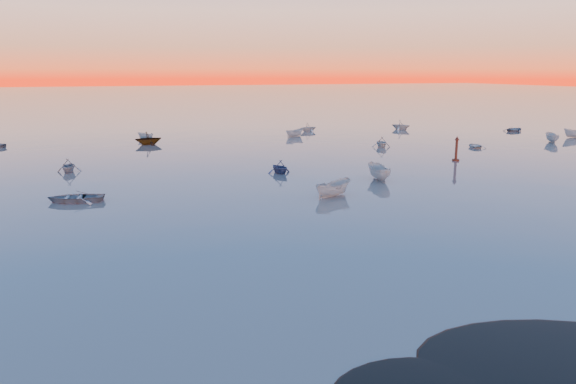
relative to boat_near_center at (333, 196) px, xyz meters
name	(u,v)px	position (x,y,z in m)	size (l,w,h in m)	color
ground	(169,126)	(-4.30, 70.86, 0.00)	(600.00, 600.00, 0.00)	#635953
mud_lobes	(559,369)	(-4.30, -30.14, 0.01)	(140.00, 6.00, 0.07)	black
moored_fleet	(224,160)	(-4.30, 23.86, 0.00)	(124.00, 58.00, 1.20)	#BBBBB6
boat_near_center	(333,196)	(0.00, 0.00, 0.00)	(4.14, 1.75, 1.43)	#BBBBB6
boat_near_right	(280,173)	(-0.70, 12.55, 0.00)	(3.23, 1.45, 1.13)	navy
channel_marker	(456,151)	(22.72, 13.11, 1.26)	(0.90, 0.90, 3.18)	#42180E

